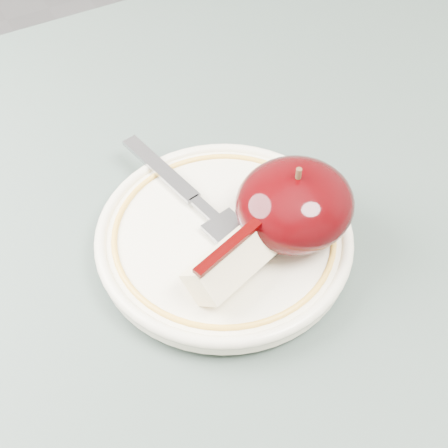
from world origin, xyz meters
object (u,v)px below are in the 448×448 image
table (261,422)px  fork (195,200)px  apple_half (295,204)px  plate (224,236)px

table → fork: fork is taller
apple_half → fork: (-0.05, 0.05, -0.02)m
apple_half → fork: apple_half is taller
table → fork: size_ratio=5.54×
plate → apple_half: apple_half is taller
table → fork: bearing=82.8°
apple_half → plate: bearing=156.5°
table → plate: bearing=77.3°
table → apple_half: bearing=49.4°
table → apple_half: size_ratio=10.75×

